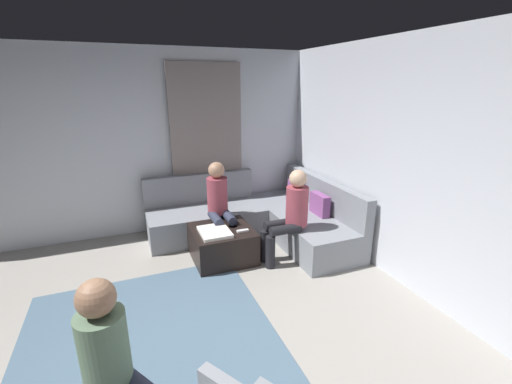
{
  "coord_description": "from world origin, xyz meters",
  "views": [
    {
      "loc": [
        2.29,
        0.06,
        2.2
      ],
      "look_at": [
        -1.63,
        1.63,
        0.85
      ],
      "focal_mm": 23.91,
      "sensor_mm": 36.0,
      "label": 1
    }
  ],
  "objects_px": {
    "person_on_armchair": "(115,367)",
    "person_on_couch_back": "(290,213)",
    "game_remote": "(243,231)",
    "sectional_couch": "(260,218)",
    "ottoman": "(222,244)",
    "coffee_mug": "(230,217)",
    "person_on_couch_side": "(219,203)"
  },
  "relations": [
    {
      "from": "coffee_mug",
      "to": "game_remote",
      "type": "distance_m",
      "value": 0.4
    },
    {
      "from": "ottoman",
      "to": "sectional_couch",
      "type": "bearing_deg",
      "value": 123.27
    },
    {
      "from": "ottoman",
      "to": "game_remote",
      "type": "bearing_deg",
      "value": 50.71
    },
    {
      "from": "person_on_armchair",
      "to": "person_on_couch_back",
      "type": "bearing_deg",
      "value": -170.92
    },
    {
      "from": "sectional_couch",
      "to": "coffee_mug",
      "type": "bearing_deg",
      "value": -64.74
    },
    {
      "from": "person_on_couch_back",
      "to": "person_on_couch_side",
      "type": "height_order",
      "value": "same"
    },
    {
      "from": "person_on_couch_back",
      "to": "ottoman",
      "type": "bearing_deg",
      "value": 65.83
    },
    {
      "from": "ottoman",
      "to": "person_on_couch_back",
      "type": "relative_size",
      "value": 0.63
    },
    {
      "from": "person_on_couch_back",
      "to": "coffee_mug",
      "type": "bearing_deg",
      "value": 46.68
    },
    {
      "from": "sectional_couch",
      "to": "ottoman",
      "type": "height_order",
      "value": "sectional_couch"
    },
    {
      "from": "game_remote",
      "to": "person_on_couch_back",
      "type": "height_order",
      "value": "person_on_couch_back"
    },
    {
      "from": "sectional_couch",
      "to": "person_on_couch_back",
      "type": "distance_m",
      "value": 0.92
    },
    {
      "from": "person_on_couch_side",
      "to": "person_on_armchair",
      "type": "relative_size",
      "value": 1.02
    },
    {
      "from": "sectional_couch",
      "to": "ottoman",
      "type": "xyz_separation_m",
      "value": [
        0.48,
        -0.73,
        -0.07
      ]
    },
    {
      "from": "ottoman",
      "to": "person_on_couch_side",
      "type": "xyz_separation_m",
      "value": [
        -0.33,
        0.07,
        0.45
      ]
    },
    {
      "from": "sectional_couch",
      "to": "person_on_armchair",
      "type": "xyz_separation_m",
      "value": [
        2.62,
        -1.99,
        0.36
      ]
    },
    {
      "from": "ottoman",
      "to": "coffee_mug",
      "type": "height_order",
      "value": "coffee_mug"
    },
    {
      "from": "ottoman",
      "to": "person_on_armchair",
      "type": "height_order",
      "value": "person_on_armchair"
    },
    {
      "from": "game_remote",
      "to": "ottoman",
      "type": "bearing_deg",
      "value": -129.29
    },
    {
      "from": "sectional_couch",
      "to": "person_on_armchair",
      "type": "bearing_deg",
      "value": -37.25
    },
    {
      "from": "person_on_couch_side",
      "to": "person_on_armchair",
      "type": "distance_m",
      "value": 2.81
    },
    {
      "from": "coffee_mug",
      "to": "game_remote",
      "type": "bearing_deg",
      "value": 5.71
    },
    {
      "from": "game_remote",
      "to": "person_on_couch_back",
      "type": "relative_size",
      "value": 0.12
    },
    {
      "from": "sectional_couch",
      "to": "ottoman",
      "type": "relative_size",
      "value": 3.36
    },
    {
      "from": "person_on_couch_back",
      "to": "person_on_armchair",
      "type": "bearing_deg",
      "value": 131.09
    },
    {
      "from": "game_remote",
      "to": "person_on_couch_back",
      "type": "distance_m",
      "value": 0.64
    },
    {
      "from": "coffee_mug",
      "to": "person_on_couch_side",
      "type": "height_order",
      "value": "person_on_couch_side"
    },
    {
      "from": "sectional_couch",
      "to": "game_remote",
      "type": "xyz_separation_m",
      "value": [
        0.66,
        -0.51,
        0.15
      ]
    },
    {
      "from": "person_on_couch_side",
      "to": "game_remote",
      "type": "bearing_deg",
      "value": 105.95
    },
    {
      "from": "coffee_mug",
      "to": "person_on_armchair",
      "type": "xyz_separation_m",
      "value": [
        2.36,
        -1.44,
        0.17
      ]
    },
    {
      "from": "sectional_couch",
      "to": "person_on_armchair",
      "type": "distance_m",
      "value": 3.31
    },
    {
      "from": "game_remote",
      "to": "person_on_couch_side",
      "type": "xyz_separation_m",
      "value": [
        -0.51,
        -0.15,
        0.23
      ]
    }
  ]
}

